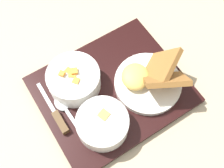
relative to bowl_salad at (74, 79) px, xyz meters
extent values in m
plane|color=tan|center=(0.09, -0.05, -0.05)|extent=(4.00, 4.00, 0.00)
cube|color=black|center=(0.09, -0.05, -0.04)|extent=(0.43, 0.37, 0.02)
cylinder|color=white|center=(0.00, 0.00, 0.00)|extent=(0.14, 0.14, 0.06)
torus|color=white|center=(0.00, 0.00, 0.02)|extent=(0.14, 0.14, 0.01)
cylinder|color=#A8D184|center=(-0.02, -0.02, 0.02)|extent=(0.05, 0.05, 0.01)
cylinder|color=#A8D184|center=(-0.01, 0.03, 0.02)|extent=(0.05, 0.05, 0.01)
cylinder|color=#A8D184|center=(0.01, 0.01, 0.02)|extent=(0.06, 0.06, 0.01)
cube|color=orange|center=(0.01, 0.00, 0.03)|extent=(0.02, 0.02, 0.02)
cube|color=orange|center=(-0.01, 0.01, 0.02)|extent=(0.02, 0.02, 0.01)
cube|color=orange|center=(0.00, -0.02, 0.02)|extent=(0.02, 0.02, 0.01)
cube|color=orange|center=(-0.02, 0.01, 0.03)|extent=(0.02, 0.02, 0.02)
cube|color=orange|center=(0.00, 0.00, 0.02)|extent=(0.03, 0.03, 0.01)
cylinder|color=white|center=(0.02, -0.14, -0.01)|extent=(0.13, 0.13, 0.05)
torus|color=white|center=(0.02, -0.14, 0.02)|extent=(0.13, 0.13, 0.01)
cylinder|color=olive|center=(0.02, -0.14, 0.00)|extent=(0.11, 0.11, 0.04)
cube|color=tan|center=(0.03, -0.13, 0.02)|extent=(0.03, 0.03, 0.02)
cylinder|color=white|center=(0.18, -0.08, -0.03)|extent=(0.18, 0.18, 0.02)
ellipsoid|color=#EAB756|center=(0.15, -0.06, 0.00)|extent=(0.10, 0.11, 0.03)
cube|color=#93602D|center=(0.21, -0.10, 0.01)|extent=(0.13, 0.11, 0.09)
cube|color=#93602D|center=(0.21, -0.07, 0.01)|extent=(0.14, 0.13, 0.09)
cube|color=silver|center=(-0.08, -0.01, -0.03)|extent=(0.02, 0.10, 0.00)
cube|color=#51381E|center=(-0.07, -0.09, -0.02)|extent=(0.03, 0.06, 0.02)
ellipsoid|color=silver|center=(-0.05, -0.04, -0.03)|extent=(0.04, 0.05, 0.01)
cube|color=silver|center=(-0.04, -0.12, -0.03)|extent=(0.03, 0.11, 0.01)
camera|label=1|loc=(-0.04, -0.34, 0.66)|focal=45.00mm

